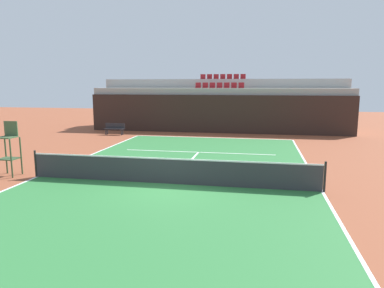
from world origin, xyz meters
name	(u,v)px	position (x,y,z in m)	size (l,w,h in m)	color
ground_plane	(169,184)	(0.00, 0.00, 0.00)	(80.00, 80.00, 0.00)	brown
court_surface	(169,184)	(0.00, 0.00, 0.01)	(11.00, 24.00, 0.01)	#2D7238
baseline_far	(212,138)	(0.00, 11.95, 0.01)	(11.00, 0.10, 0.00)	white
sideline_left	(38,177)	(-5.45, 0.00, 0.01)	(0.10, 24.00, 0.00)	white
sideline_right	(322,192)	(5.45, 0.00, 0.01)	(0.10, 24.00, 0.00)	white
service_line_far	(198,152)	(0.00, 6.40, 0.01)	(8.26, 0.10, 0.00)	white
centre_service_line	(187,165)	(0.00, 3.20, 0.01)	(0.10, 6.40, 0.00)	white
back_wall	(217,114)	(0.00, 14.64, 1.45)	(20.21, 0.30, 2.89)	black
stands_tier_lower	(219,110)	(0.00, 15.99, 1.70)	(20.21, 2.40, 3.40)	#9E9E99
stands_tier_upper	(222,103)	(0.00, 18.39, 2.07)	(20.21, 2.40, 4.13)	#9E9E99
seating_row_lower	(219,86)	(0.00, 16.08, 3.53)	(3.89, 0.44, 0.44)	maroon
seating_row_upper	(223,78)	(0.00, 18.48, 4.26)	(3.89, 0.44, 0.44)	maroon
tennis_net	(169,171)	(0.00, 0.00, 0.51)	(11.08, 0.08, 1.07)	black
umpire_chair	(9,147)	(-6.70, 0.06, 1.19)	(0.76, 0.66, 2.20)	#334C2D
player_bench	(115,128)	(-7.31, 12.17, 0.51)	(1.50, 0.40, 0.85)	#232328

